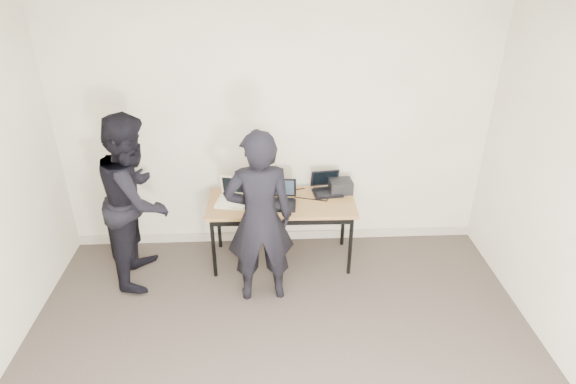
{
  "coord_description": "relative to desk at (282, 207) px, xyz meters",
  "views": [
    {
      "loc": [
        -0.09,
        -2.44,
        3.11
      ],
      "look_at": [
        0.1,
        1.6,
        0.95
      ],
      "focal_mm": 30.0,
      "sensor_mm": 36.0,
      "label": 1
    }
  ],
  "objects": [
    {
      "name": "person_typist",
      "position": [
        -0.22,
        -0.55,
        0.2
      ],
      "size": [
        0.66,
        0.47,
        1.71
      ],
      "primitive_type": "imported",
      "rotation": [
        0.0,
        0.0,
        3.23
      ],
      "color": "black",
      "rests_on": "ground"
    },
    {
      "name": "leather_satchel",
      "position": [
        -0.18,
        0.23,
        0.19
      ],
      "size": [
        0.36,
        0.19,
        0.25
      ],
      "rotation": [
        0.0,
        0.0,
        -0.03
      ],
      "color": "brown",
      "rests_on": "desk"
    },
    {
      "name": "power_brick",
      "position": [
        -0.22,
        -0.17,
        0.08
      ],
      "size": [
        0.09,
        0.06,
        0.03
      ],
      "primitive_type": "cube",
      "rotation": [
        0.0,
        0.0,
        0.08
      ],
      "color": "black",
      "rests_on": "desk"
    },
    {
      "name": "baseboard",
      "position": [
        -0.04,
        0.41,
        -0.61
      ],
      "size": [
        4.5,
        0.03,
        0.1
      ],
      "primitive_type": "cube",
      "color": "#B2A693",
      "rests_on": "ground"
    },
    {
      "name": "desk",
      "position": [
        0.0,
        0.0,
        0.0
      ],
      "size": [
        1.51,
        0.67,
        0.72
      ],
      "rotation": [
        0.0,
        0.0,
        -0.02
      ],
      "color": "olive",
      "rests_on": "ground"
    },
    {
      "name": "person_observer",
      "position": [
        -1.41,
        -0.14,
        0.21
      ],
      "size": [
        0.66,
        0.84,
        1.73
      ],
      "primitive_type": "imported",
      "rotation": [
        0.0,
        0.0,
        1.57
      ],
      "color": "black",
      "rests_on": "ground"
    },
    {
      "name": "room",
      "position": [
        -0.04,
        -1.83,
        0.69
      ],
      "size": [
        4.6,
        4.6,
        2.8
      ],
      "color": "#403731",
      "rests_on": "ground"
    },
    {
      "name": "equipment_box",
      "position": [
        0.63,
        0.19,
        0.13
      ],
      "size": [
        0.25,
        0.21,
        0.13
      ],
      "primitive_type": "cube",
      "rotation": [
        0.0,
        0.0,
        0.08
      ],
      "color": "black",
      "rests_on": "desk"
    },
    {
      "name": "laptop_beige",
      "position": [
        -0.49,
        0.02,
        0.11
      ],
      "size": [
        0.35,
        0.35,
        0.24
      ],
      "rotation": [
        0.0,
        0.0,
        -0.21
      ],
      "color": "beige",
      "rests_on": "desk"
    },
    {
      "name": "cables",
      "position": [
        0.05,
        0.01,
        0.06
      ],
      "size": [
        1.14,
        0.51,
        0.01
      ],
      "rotation": [
        0.0,
        0.0,
        0.17
      ],
      "color": "silver",
      "rests_on": "desk"
    },
    {
      "name": "tissue",
      "position": [
        -0.15,
        0.23,
        0.34
      ],
      "size": [
        0.13,
        0.1,
        0.08
      ],
      "primitive_type": "ellipsoid",
      "rotation": [
        0.0,
        0.0,
        0.02
      ],
      "color": "white",
      "rests_on": "leather_satchel"
    },
    {
      "name": "laptop_right",
      "position": [
        0.48,
        0.2,
        0.11
      ],
      "size": [
        0.33,
        0.32,
        0.22
      ],
      "rotation": [
        0.0,
        0.0,
        0.13
      ],
      "color": "black",
      "rests_on": "desk"
    },
    {
      "name": "laptop_center",
      "position": [
        -0.02,
        -0.03,
        0.12
      ],
      "size": [
        0.34,
        0.33,
        0.25
      ],
      "rotation": [
        0.0,
        0.0,
        -0.08
      ],
      "color": "black",
      "rests_on": "desk"
    }
  ]
}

